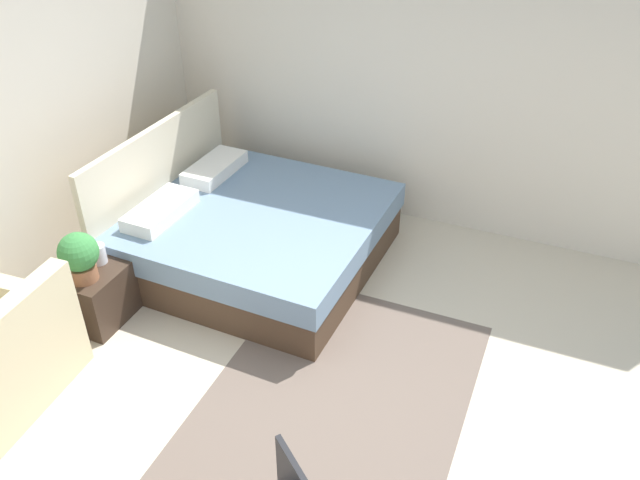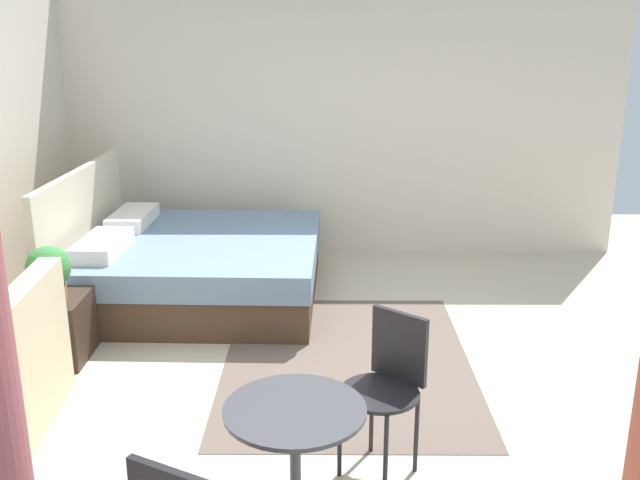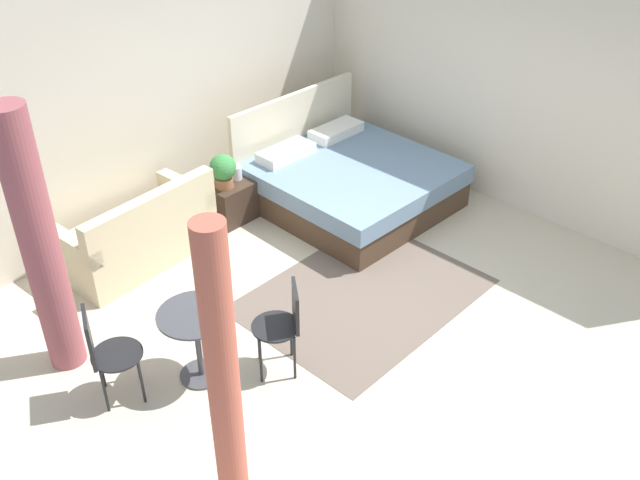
% 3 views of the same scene
% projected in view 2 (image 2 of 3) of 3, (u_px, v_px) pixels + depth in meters
% --- Properties ---
extents(ground_plane, '(8.35, 8.63, 0.02)m').
position_uv_depth(ground_plane, '(349.00, 367.00, 4.92)').
color(ground_plane, beige).
extents(wall_right, '(0.12, 5.63, 2.76)m').
position_uv_depth(wall_right, '(342.00, 120.00, 7.08)').
color(wall_right, beige).
rests_on(wall_right, ground).
extents(area_rug, '(2.29, 1.73, 0.01)m').
position_uv_depth(area_rug, '(347.00, 361.00, 4.99)').
color(area_rug, '#66564C').
rests_on(area_rug, ground).
extents(bed, '(2.04, 2.10, 1.13)m').
position_uv_depth(bed, '(193.00, 264.00, 6.11)').
color(bed, '#473323').
rests_on(bed, ground).
extents(nightstand, '(0.52, 0.39, 0.46)m').
position_uv_depth(nightstand, '(60.00, 327.00, 5.00)').
color(nightstand, '#38281E').
rests_on(nightstand, ground).
extents(potted_plant, '(0.30, 0.30, 0.40)m').
position_uv_depth(potted_plant, '(49.00, 272.00, 4.77)').
color(potted_plant, '#935B3D').
rests_on(potted_plant, nightstand).
extents(vase, '(0.13, 0.13, 0.16)m').
position_uv_depth(vase, '(57.00, 280.00, 5.02)').
color(vase, silver).
rests_on(vase, nightstand).
extents(balcony_table, '(0.63, 0.63, 0.69)m').
position_uv_depth(balcony_table, '(295.00, 450.00, 3.12)').
color(balcony_table, '#3F3F44').
rests_on(balcony_table, ground).
extents(cafe_chair_near_window, '(0.58, 0.58, 0.87)m').
position_uv_depth(cafe_chair_near_window, '(388.00, 377.00, 3.65)').
color(cafe_chair_near_window, black).
rests_on(cafe_chair_near_window, ground).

